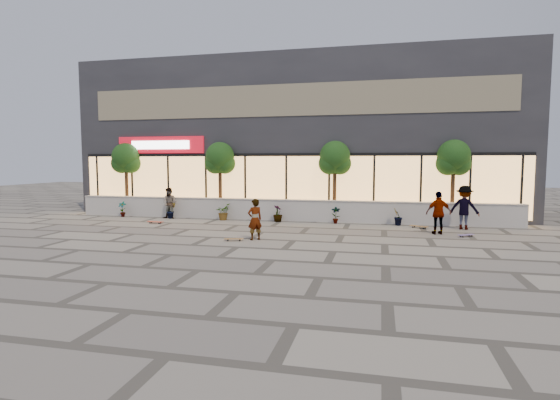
% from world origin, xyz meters
% --- Properties ---
extents(ground, '(80.00, 80.00, 0.00)m').
position_xyz_m(ground, '(0.00, 0.00, 0.00)').
color(ground, gray).
rests_on(ground, ground).
extents(planter_wall, '(22.00, 0.42, 1.04)m').
position_xyz_m(planter_wall, '(0.00, 7.00, 0.52)').
color(planter_wall, beige).
rests_on(planter_wall, ground).
extents(retail_building, '(24.00, 9.17, 8.50)m').
position_xyz_m(retail_building, '(-0.00, 12.49, 4.25)').
color(retail_building, '#27272C').
rests_on(retail_building, ground).
extents(shrub_a, '(0.43, 0.29, 0.81)m').
position_xyz_m(shrub_a, '(-8.50, 6.45, 0.41)').
color(shrub_a, '#173912').
rests_on(shrub_a, ground).
extents(shrub_b, '(0.57, 0.57, 0.81)m').
position_xyz_m(shrub_b, '(-5.70, 6.45, 0.41)').
color(shrub_b, '#173912').
rests_on(shrub_b, ground).
extents(shrub_c, '(0.68, 0.77, 0.81)m').
position_xyz_m(shrub_c, '(-2.90, 6.45, 0.41)').
color(shrub_c, '#173912').
rests_on(shrub_c, ground).
extents(shrub_d, '(0.64, 0.64, 0.81)m').
position_xyz_m(shrub_d, '(-0.10, 6.45, 0.41)').
color(shrub_d, '#173912').
rests_on(shrub_d, ground).
extents(shrub_e, '(0.46, 0.35, 0.81)m').
position_xyz_m(shrub_e, '(2.70, 6.45, 0.41)').
color(shrub_e, '#173912').
rests_on(shrub_e, ground).
extents(shrub_f, '(0.55, 0.57, 0.81)m').
position_xyz_m(shrub_f, '(5.50, 6.45, 0.41)').
color(shrub_f, '#173912').
rests_on(shrub_f, ground).
extents(tree_west, '(1.60, 1.50, 3.92)m').
position_xyz_m(tree_west, '(-9.00, 7.70, 2.99)').
color(tree_west, '#462F19').
rests_on(tree_west, ground).
extents(tree_midwest, '(1.60, 1.50, 3.92)m').
position_xyz_m(tree_midwest, '(-3.50, 7.70, 2.99)').
color(tree_midwest, '#462F19').
rests_on(tree_midwest, ground).
extents(tree_mideast, '(1.60, 1.50, 3.92)m').
position_xyz_m(tree_mideast, '(2.50, 7.70, 2.99)').
color(tree_mideast, '#462F19').
rests_on(tree_mideast, ground).
extents(tree_east, '(1.60, 1.50, 3.92)m').
position_xyz_m(tree_east, '(8.00, 7.70, 2.99)').
color(tree_east, '#462F19').
rests_on(tree_east, ground).
extents(skater_center, '(0.67, 0.64, 1.54)m').
position_xyz_m(skater_center, '(0.21, 1.47, 0.77)').
color(skater_center, white).
rests_on(skater_center, ground).
extents(skater_left, '(0.78, 0.61, 1.58)m').
position_xyz_m(skater_left, '(-5.70, 6.30, 0.79)').
color(skater_left, '#8B8259').
rests_on(skater_left, ground).
extents(skater_right_near, '(1.08, 0.64, 1.72)m').
position_xyz_m(skater_right_near, '(7.00, 4.35, 0.86)').
color(skater_right_near, white).
rests_on(skater_right_near, ground).
extents(skater_right_far, '(1.37, 1.05, 1.88)m').
position_xyz_m(skater_right_far, '(8.23, 5.91, 0.94)').
color(skater_right_far, maroon).
rests_on(skater_right_far, ground).
extents(skateboard_center, '(0.73, 0.36, 0.09)m').
position_xyz_m(skateboard_center, '(-0.49, 1.10, 0.07)').
color(skateboard_center, brown).
rests_on(skateboard_center, ground).
extents(skateboard_left, '(0.80, 0.25, 0.10)m').
position_xyz_m(skateboard_left, '(-5.57, 4.57, 0.08)').
color(skateboard_left, '#BE3923').
rests_on(skateboard_left, ground).
extents(skateboard_right_near, '(0.80, 0.65, 0.10)m').
position_xyz_m(skateboard_right_near, '(6.39, 5.83, 0.08)').
color(skateboard_right_near, olive).
rests_on(skateboard_right_near, ground).
extents(skateboard_right_far, '(0.69, 0.56, 0.09)m').
position_xyz_m(skateboard_right_far, '(7.98, 3.96, 0.07)').
color(skateboard_right_far, '#665399').
rests_on(skateboard_right_far, ground).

